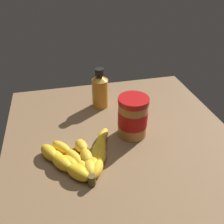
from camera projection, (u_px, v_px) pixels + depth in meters
ground_plane at (119, 138)px, 83.24cm from camera, size 73.86×74.40×3.89cm
banana_bunch at (80, 158)px, 70.11cm from camera, size 22.34×23.27×3.75cm
peanut_butter_jar at (133, 117)px, 78.18cm from camera, size 9.62×9.62×13.79cm
honey_bottle at (100, 90)px, 92.81cm from camera, size 6.15×6.15×15.57cm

